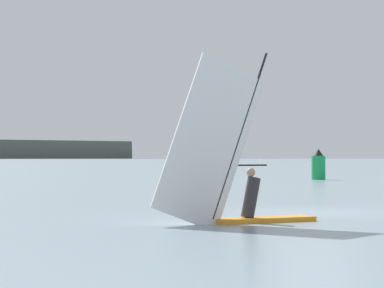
# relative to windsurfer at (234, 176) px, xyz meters

# --- Properties ---
(ground_plane) EXTENTS (4000.00, 4000.00, 0.00)m
(ground_plane) POSITION_rel_windsurfer_xyz_m (3.75, 2.83, -1.14)
(ground_plane) COLOR gray
(windsurfer) EXTENTS (4.36, 0.96, 4.36)m
(windsurfer) POSITION_rel_windsurfer_xyz_m (0.00, 0.00, 0.00)
(windsurfer) COLOR orange
(windsurfer) RESTS_ON ground_plane
(distant_headland) EXTENTS (1272.29, 623.62, 20.90)m
(distant_headland) POSITION_rel_windsurfer_xyz_m (432.25, 1146.84, 9.31)
(distant_headland) COLOR #4C564C
(distant_headland) RESTS_ON ground_plane
(channel_buoy) EXTENTS (1.00, 1.00, 2.20)m
(channel_buoy) POSITION_rel_windsurfer_xyz_m (21.25, 33.90, -0.15)
(channel_buoy) COLOR #19994C
(channel_buoy) RESTS_ON ground_plane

